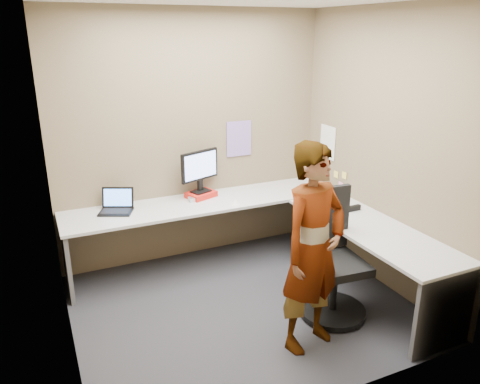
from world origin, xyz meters
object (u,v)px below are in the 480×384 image
desk (266,227)px  office_chair (331,266)px  monitor (200,168)px  person (313,249)px

desk → office_chair: size_ratio=2.63×
desk → office_chair: office_chair is taller
desk → monitor: size_ratio=6.44×
person → monitor: bearing=82.7°
monitor → person: size_ratio=0.27×
monitor → person: bearing=-102.3°
monitor → person: (0.26, -1.84, -0.21)m
office_chair → monitor: bearing=119.1°
desk → person: (-0.16, -1.09, 0.26)m
monitor → office_chair: size_ratio=0.41×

